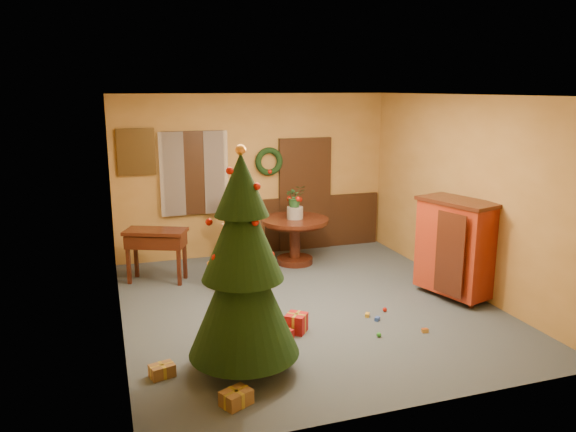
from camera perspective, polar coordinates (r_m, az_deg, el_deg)
name	(u,v)px	position (r m, az deg, el deg)	size (l,w,h in m)	color
room_envelope	(266,193)	(10.24, -2.20, 2.33)	(5.50, 5.50, 5.50)	#34434C
dining_table	(295,232)	(9.69, 0.71, -1.64)	(1.17, 1.17, 0.80)	black
urn	(295,213)	(9.61, 0.71, 0.34)	(0.28, 0.28, 0.20)	slate
centerpiece_plant	(295,196)	(9.55, 0.72, 2.04)	(0.34, 0.29, 0.38)	#1E4C23
chair_near	(240,255)	(8.38, -4.87, -3.99)	(0.57, 0.57, 1.05)	olive
chair_far	(252,235)	(9.85, -3.65, -1.95)	(0.51, 0.51, 0.88)	olive
guitar	(256,273)	(8.06, -3.25, -5.83)	(0.35, 0.16, 0.82)	beige
plant_stand	(228,235)	(9.63, -6.15, -1.97)	(0.33, 0.33, 0.86)	black
stand_plant	(227,204)	(9.50, -6.23, 1.26)	(0.25, 0.20, 0.46)	#19471E
christmas_tree	(243,268)	(5.87, -4.62, -5.33)	(1.19, 1.19, 2.45)	#382111
writing_desk	(156,243)	(9.01, -13.25, -2.64)	(1.05, 0.81, 0.84)	black
sideboard	(456,246)	(8.43, 16.67, -2.90)	(0.89, 1.25, 1.45)	#5A120A
gift_a	(236,398)	(5.71, -5.28, -17.91)	(0.34, 0.31, 0.15)	brown
gift_b	(296,323)	(7.15, 0.85, -10.81)	(0.34, 0.34, 0.24)	maroon
gift_c	(162,371)	(6.31, -12.67, -15.08)	(0.29, 0.23, 0.14)	brown
gift_d	(281,337)	(6.93, -0.70, -12.16)	(0.35, 0.27, 0.12)	maroon
toy_a	(377,319)	(7.59, 9.05, -10.28)	(0.08, 0.05, 0.05)	#2546A4
toy_b	(379,335)	(7.13, 9.22, -11.82)	(0.06, 0.06, 0.06)	#288B25
toy_c	(367,315)	(7.69, 8.06, -9.93)	(0.08, 0.05, 0.05)	gold
toy_d	(385,310)	(7.89, 9.81, -9.35)	(0.06, 0.06, 0.06)	red
toy_e	(425,331)	(7.37, 13.73, -11.24)	(0.08, 0.05, 0.05)	gold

